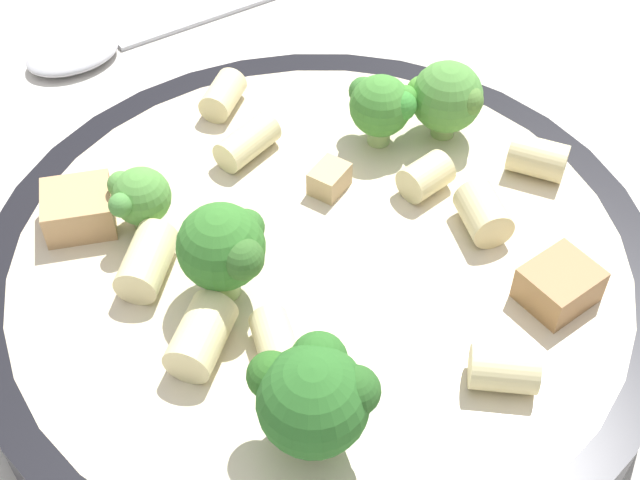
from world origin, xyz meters
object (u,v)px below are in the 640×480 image
(chicken_chunk_1, at_px, (559,285))
(rigatoni_4, at_px, (223,95))
(rigatoni_3, at_px, (483,214))
(rigatoni_1, at_px, (426,177))
(pasta_bowl, at_px, (320,278))
(broccoli_floret_2, at_px, (314,396))
(rigatoni_8, at_px, (538,158))
(chicken_chunk_2, at_px, (322,178))
(rigatoni_2, at_px, (277,346))
(rigatoni_5, at_px, (201,336))
(rigatoni_6, at_px, (504,369))
(broccoli_floret_0, at_px, (223,248))
(rigatoni_7, at_px, (147,261))
(broccoli_floret_4, at_px, (382,105))
(broccoli_floret_1, at_px, (447,98))
(broccoli_floret_3, at_px, (139,197))
(rigatoni_0, at_px, (247,142))
(spoon, at_px, (109,43))
(chicken_chunk_0, at_px, (79,209))

(chicken_chunk_1, bearing_deg, rigatoni_4, -124.41)
(rigatoni_3, bearing_deg, rigatoni_1, -130.63)
(pasta_bowl, height_order, broccoli_floret_2, broccoli_floret_2)
(rigatoni_8, height_order, chicken_chunk_2, rigatoni_8)
(rigatoni_2, xyz_separation_m, rigatoni_5, (-0.00, -0.03, 0.00))
(pasta_bowl, bearing_deg, chicken_chunk_2, -175.36)
(rigatoni_4, height_order, rigatoni_6, rigatoni_6)
(rigatoni_5, distance_m, rigatoni_6, 0.11)
(broccoli_floret_2, height_order, rigatoni_1, broccoli_floret_2)
(chicken_chunk_2, bearing_deg, rigatoni_8, 102.07)
(rigatoni_1, bearing_deg, chicken_chunk_1, 43.47)
(pasta_bowl, relative_size, broccoli_floret_0, 6.48)
(rigatoni_2, relative_size, chicken_chunk_1, 1.02)
(chicken_chunk_2, bearing_deg, rigatoni_4, -133.90)
(rigatoni_2, bearing_deg, rigatoni_4, -162.40)
(rigatoni_7, height_order, chicken_chunk_2, rigatoni_7)
(broccoli_floret_4, bearing_deg, broccoli_floret_1, 105.28)
(broccoli_floret_3, height_order, broccoli_floret_4, broccoli_floret_4)
(rigatoni_8, xyz_separation_m, chicken_chunk_2, (0.02, -0.09, -0.00))
(rigatoni_1, distance_m, rigatoni_4, 0.10)
(rigatoni_8, bearing_deg, chicken_chunk_1, 3.00)
(broccoli_floret_0, height_order, chicken_chunk_2, broccoli_floret_0)
(rigatoni_0, height_order, chicken_chunk_1, same)
(rigatoni_1, bearing_deg, rigatoni_0, -100.56)
(broccoli_floret_3, xyz_separation_m, chicken_chunk_1, (0.02, 0.16, -0.01))
(rigatoni_7, height_order, spoon, rigatoni_7)
(rigatoni_3, distance_m, chicken_chunk_0, 0.16)
(rigatoni_4, distance_m, chicken_chunk_0, 0.09)
(rigatoni_6, bearing_deg, chicken_chunk_2, -141.54)
(rigatoni_5, relative_size, rigatoni_6, 1.23)
(rigatoni_6, distance_m, chicken_chunk_2, 0.12)
(pasta_bowl, distance_m, rigatoni_8, 0.11)
(broccoli_floret_2, bearing_deg, rigatoni_6, 114.98)
(rigatoni_3, relative_size, chicken_chunk_2, 1.40)
(broccoli_floret_0, bearing_deg, broccoli_floret_4, 150.70)
(broccoli_floret_4, distance_m, rigatoni_6, 0.13)
(broccoli_floret_4, xyz_separation_m, chicken_chunk_2, (0.03, -0.02, -0.01))
(broccoli_floret_0, bearing_deg, rigatoni_5, -8.98)
(rigatoni_2, xyz_separation_m, rigatoni_8, (-0.11, 0.10, 0.00))
(broccoli_floret_0, bearing_deg, chicken_chunk_0, -114.60)
(rigatoni_1, distance_m, chicken_chunk_2, 0.04)
(rigatoni_6, height_order, chicken_chunk_1, same)
(broccoli_floret_1, height_order, broccoli_floret_2, broccoli_floret_2)
(chicken_chunk_1, height_order, chicken_chunk_2, chicken_chunk_1)
(rigatoni_8, bearing_deg, rigatoni_1, -71.20)
(broccoli_floret_4, xyz_separation_m, rigatoni_3, (0.05, 0.04, -0.01))
(broccoli_floret_0, distance_m, rigatoni_5, 0.03)
(broccoli_floret_3, distance_m, chicken_chunk_0, 0.03)
(chicken_chunk_1, relative_size, spoon, 0.18)
(pasta_bowl, distance_m, broccoli_floret_4, 0.08)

